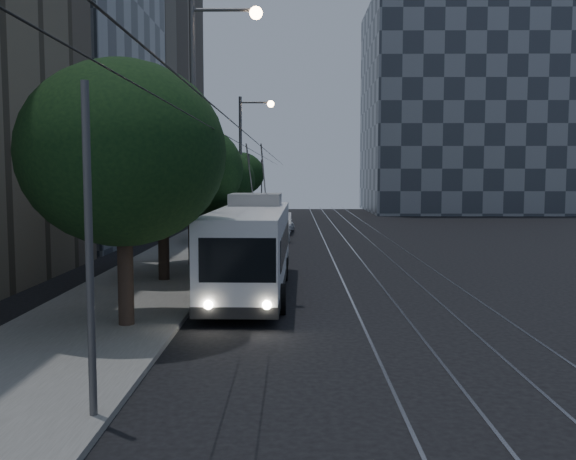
{
  "coord_description": "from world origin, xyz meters",
  "views": [
    {
      "loc": [
        -1.75,
        -21.02,
        4.41
      ],
      "look_at": [
        -1.96,
        3.5,
        2.27
      ],
      "focal_mm": 40.0,
      "sensor_mm": 36.0,
      "label": 1
    }
  ],
  "objects_px": {
    "car_white_c": "(281,223)",
    "streetlamp_near": "(205,121)",
    "car_white_b": "(254,233)",
    "trolleybus": "(251,248)",
    "pickup_silver": "(255,250)",
    "car_white_d": "(282,222)",
    "streetlamp_far": "(247,154)",
    "car_white_a": "(275,235)"
  },
  "relations": [
    {
      "from": "car_white_c",
      "to": "streetlamp_near",
      "type": "bearing_deg",
      "value": -95.03
    },
    {
      "from": "car_white_b",
      "to": "car_white_c",
      "type": "height_order",
      "value": "car_white_c"
    },
    {
      "from": "trolleybus",
      "to": "pickup_silver",
      "type": "distance_m",
      "value": 6.81
    },
    {
      "from": "car_white_d",
      "to": "streetlamp_far",
      "type": "bearing_deg",
      "value": -114.36
    },
    {
      "from": "car_white_b",
      "to": "streetlamp_far",
      "type": "relative_size",
      "value": 0.47
    },
    {
      "from": "streetlamp_far",
      "to": "trolleybus",
      "type": "bearing_deg",
      "value": -85.34
    },
    {
      "from": "car_white_d",
      "to": "streetlamp_near",
      "type": "bearing_deg",
      "value": -105.04
    },
    {
      "from": "car_white_a",
      "to": "car_white_d",
      "type": "height_order",
      "value": "car_white_d"
    },
    {
      "from": "streetlamp_near",
      "to": "streetlamp_far",
      "type": "distance_m",
      "value": 19.63
    },
    {
      "from": "trolleybus",
      "to": "car_white_a",
      "type": "height_order",
      "value": "trolleybus"
    },
    {
      "from": "car_white_a",
      "to": "car_white_c",
      "type": "bearing_deg",
      "value": 98.67
    },
    {
      "from": "car_white_a",
      "to": "streetlamp_near",
      "type": "bearing_deg",
      "value": -85.97
    },
    {
      "from": "car_white_c",
      "to": "streetlamp_far",
      "type": "xyz_separation_m",
      "value": [
        -2.08,
        -6.05,
        4.93
      ]
    },
    {
      "from": "car_white_a",
      "to": "car_white_c",
      "type": "relative_size",
      "value": 0.79
    },
    {
      "from": "trolleybus",
      "to": "car_white_c",
      "type": "relative_size",
      "value": 2.64
    },
    {
      "from": "car_white_a",
      "to": "streetlamp_near",
      "type": "xyz_separation_m",
      "value": [
        -1.88,
        -17.81,
        5.6
      ]
    },
    {
      "from": "car_white_c",
      "to": "streetlamp_far",
      "type": "height_order",
      "value": "streetlamp_far"
    },
    {
      "from": "pickup_silver",
      "to": "streetlamp_far",
      "type": "height_order",
      "value": "streetlamp_far"
    },
    {
      "from": "car_white_c",
      "to": "car_white_d",
      "type": "bearing_deg",
      "value": 89.16
    },
    {
      "from": "car_white_c",
      "to": "streetlamp_far",
      "type": "relative_size",
      "value": 0.49
    },
    {
      "from": "car_white_a",
      "to": "pickup_silver",
      "type": "bearing_deg",
      "value": -84.14
    },
    {
      "from": "car_white_a",
      "to": "trolleybus",
      "type": "bearing_deg",
      "value": -81.45
    },
    {
      "from": "trolleybus",
      "to": "car_white_c",
      "type": "bearing_deg",
      "value": 89.55
    },
    {
      "from": "car_white_c",
      "to": "streetlamp_near",
      "type": "relative_size",
      "value": 0.44
    },
    {
      "from": "car_white_c",
      "to": "streetlamp_far",
      "type": "bearing_deg",
      "value": -109.36
    },
    {
      "from": "trolleybus",
      "to": "streetlamp_near",
      "type": "relative_size",
      "value": 1.17
    },
    {
      "from": "car_white_b",
      "to": "streetlamp_far",
      "type": "bearing_deg",
      "value": 125.16
    },
    {
      "from": "pickup_silver",
      "to": "car_white_c",
      "type": "relative_size",
      "value": 1.19
    },
    {
      "from": "car_white_d",
      "to": "car_white_a",
      "type": "bearing_deg",
      "value": -101.96
    },
    {
      "from": "trolleybus",
      "to": "car_white_b",
      "type": "xyz_separation_m",
      "value": [
        -0.97,
        17.43,
        -1.03
      ]
    },
    {
      "from": "pickup_silver",
      "to": "car_white_c",
      "type": "height_order",
      "value": "pickup_silver"
    },
    {
      "from": "pickup_silver",
      "to": "streetlamp_near",
      "type": "bearing_deg",
      "value": -97.15
    },
    {
      "from": "car_white_d",
      "to": "streetlamp_near",
      "type": "distance_m",
      "value": 28.95
    },
    {
      "from": "streetlamp_near",
      "to": "car_white_b",
      "type": "bearing_deg",
      "value": 88.55
    },
    {
      "from": "pickup_silver",
      "to": "streetlamp_far",
      "type": "distance_m",
      "value": 12.34
    },
    {
      "from": "car_white_c",
      "to": "car_white_d",
      "type": "relative_size",
      "value": 1.21
    },
    {
      "from": "car_white_a",
      "to": "car_white_b",
      "type": "bearing_deg",
      "value": 147.85
    },
    {
      "from": "car_white_a",
      "to": "streetlamp_far",
      "type": "distance_m",
      "value": 5.7
    },
    {
      "from": "trolleybus",
      "to": "car_white_b",
      "type": "relative_size",
      "value": 2.77
    },
    {
      "from": "car_white_c",
      "to": "streetlamp_near",
      "type": "distance_m",
      "value": 26.33
    },
    {
      "from": "car_white_b",
      "to": "streetlamp_near",
      "type": "height_order",
      "value": "streetlamp_near"
    },
    {
      "from": "car_white_c",
      "to": "pickup_silver",
      "type": "bearing_deg",
      "value": -93.34
    }
  ]
}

